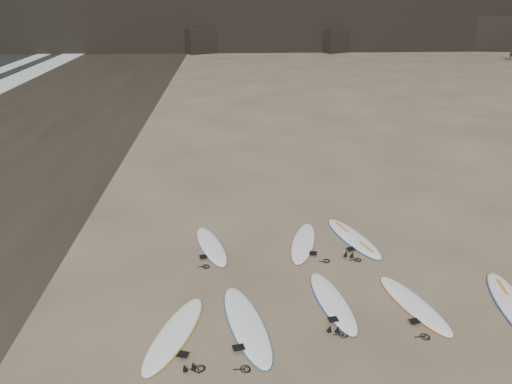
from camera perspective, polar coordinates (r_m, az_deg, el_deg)
ground at (r=11.41m, az=11.26°, el=-12.58°), size 240.00×240.00×0.00m
surfboard_0 at (r=10.49m, az=-9.31°, el=-15.65°), size 1.40×2.59×0.09m
surfboard_1 at (r=10.59m, az=-1.07°, el=-14.85°), size 1.30×2.86×0.10m
surfboard_2 at (r=11.36m, az=8.74°, el=-12.28°), size 0.99×2.48×0.09m
surfboard_3 at (r=11.69m, az=17.60°, el=-12.10°), size 1.29×2.46×0.09m
surfboard_5 at (r=13.46m, az=-5.13°, el=-6.15°), size 1.19×2.36×0.08m
surfboard_6 at (r=13.63m, az=5.42°, el=-5.76°), size 1.16×2.44×0.09m
surfboard_7 at (r=14.06m, az=11.07°, el=-5.15°), size 1.39×2.61×0.09m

